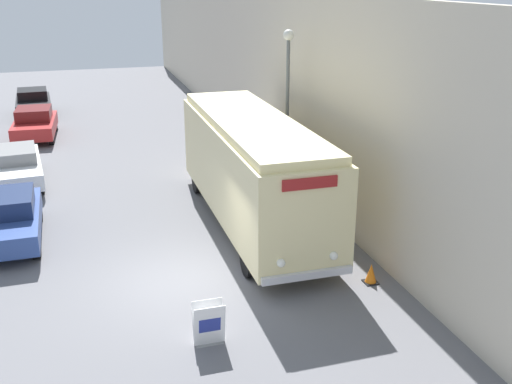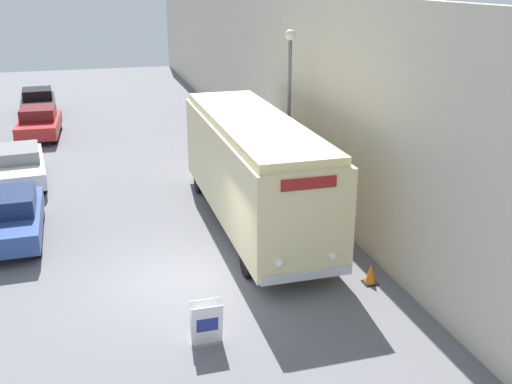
{
  "view_description": "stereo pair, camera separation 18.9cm",
  "coord_description": "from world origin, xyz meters",
  "views": [
    {
      "loc": [
        -2.09,
        -14.07,
        7.61
      ],
      "look_at": [
        2.36,
        0.78,
        1.99
      ],
      "focal_mm": 42.0,
      "sensor_mm": 36.0,
      "label": 1
    },
    {
      "loc": [
        -1.91,
        -14.12,
        7.61
      ],
      "look_at": [
        2.36,
        0.78,
        1.99
      ],
      "focal_mm": 42.0,
      "sensor_mm": 36.0,
      "label": 2
    }
  ],
  "objects": [
    {
      "name": "streetlamp",
      "position": [
        4.78,
        5.13,
        3.9
      ],
      "size": [
        0.36,
        0.36,
        5.94
      ],
      "color": "#595E60",
      "rests_on": "ground_plane"
    },
    {
      "name": "vintage_bus",
      "position": [
        2.96,
        3.2,
        1.94
      ],
      "size": [
        2.53,
        9.82,
        3.48
      ],
      "color": "black",
      "rests_on": "ground_plane"
    },
    {
      "name": "sign_board",
      "position": [
        0.14,
        -3.03,
        0.49
      ],
      "size": [
        0.68,
        0.38,
        1.0
      ],
      "color": "gray",
      "rests_on": "ground_plane"
    },
    {
      "name": "parked_car_mid",
      "position": [
        -4.63,
        9.67,
        0.71
      ],
      "size": [
        2.16,
        4.67,
        1.39
      ],
      "rotation": [
        0.0,
        0.0,
        0.09
      ],
      "color": "black",
      "rests_on": "ground_plane"
    },
    {
      "name": "building_wall_right",
      "position": [
        5.66,
        10.0,
        3.55
      ],
      "size": [
        0.3,
        60.0,
        7.1
      ],
      "color": "beige",
      "rests_on": "ground_plane"
    },
    {
      "name": "parked_car_far",
      "position": [
        -4.27,
        16.69,
        0.76
      ],
      "size": [
        2.08,
        4.23,
        1.51
      ],
      "rotation": [
        0.0,
        0.0,
        -0.05
      ],
      "color": "black",
      "rests_on": "ground_plane"
    },
    {
      "name": "parked_car_near",
      "position": [
        -4.46,
        3.97,
        0.76
      ],
      "size": [
        1.88,
        4.27,
        1.5
      ],
      "rotation": [
        0.0,
        0.0,
        0.02
      ],
      "color": "black",
      "rests_on": "ground_plane"
    },
    {
      "name": "parked_car_distant",
      "position": [
        -4.57,
        22.03,
        0.76
      ],
      "size": [
        2.08,
        4.31,
        1.52
      ],
      "rotation": [
        0.0,
        0.0,
        0.05
      ],
      "color": "black",
      "rests_on": "ground_plane"
    },
    {
      "name": "traffic_cone",
      "position": [
        4.81,
        -1.53,
        0.26
      ],
      "size": [
        0.36,
        0.36,
        0.54
      ],
      "color": "black",
      "rests_on": "ground_plane"
    },
    {
      "name": "ground_plane",
      "position": [
        0.0,
        0.0,
        0.0
      ],
      "size": [
        80.0,
        80.0,
        0.0
      ],
      "primitive_type": "plane",
      "color": "slate"
    }
  ]
}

